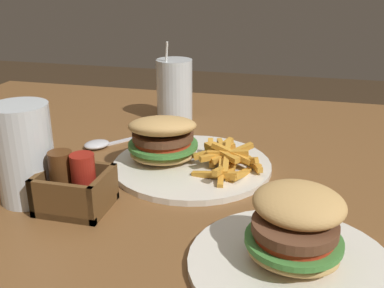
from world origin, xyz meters
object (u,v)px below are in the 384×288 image
object	(u,v)px
meal_plate_far	(294,244)
meal_plate_near	(179,151)
juice_glass	(174,91)
condiment_caddy	(74,188)
beer_glass	(25,156)
spoon	(101,144)

from	to	relation	value
meal_plate_far	meal_plate_near	bearing A→B (deg)	-49.93
meal_plate_near	juice_glass	distance (m)	0.27
condiment_caddy	meal_plate_far	bearing A→B (deg)	167.81
beer_glass	condiment_caddy	world-z (taller)	beer_glass
beer_glass	condiment_caddy	bearing A→B (deg)	173.32
meal_plate_near	condiment_caddy	xyz separation A→B (m)	(0.11, 0.17, 0.00)
meal_plate_near	beer_glass	bearing A→B (deg)	40.86
juice_glass	condiment_caddy	size ratio (longest dim) A/B	1.85
meal_plate_far	condiment_caddy	distance (m)	0.31
condiment_caddy	meal_plate_near	bearing A→B (deg)	-122.10
spoon	meal_plate_far	size ratio (longest dim) A/B	0.58
meal_plate_near	spoon	world-z (taller)	meal_plate_near
meal_plate_near	meal_plate_far	xyz separation A→B (m)	(-0.20, 0.24, 0.00)
beer_glass	meal_plate_far	distance (m)	0.39
spoon	juice_glass	bearing A→B (deg)	-165.53
beer_glass	juice_glass	size ratio (longest dim) A/B	0.82
juice_glass	beer_glass	bearing A→B (deg)	75.73
beer_glass	juice_glass	bearing A→B (deg)	-104.27
meal_plate_near	meal_plate_far	bearing A→B (deg)	130.07
juice_glass	meal_plate_far	size ratio (longest dim) A/B	0.75
beer_glass	condiment_caddy	size ratio (longest dim) A/B	1.51
meal_plate_near	condiment_caddy	bearing A→B (deg)	57.90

